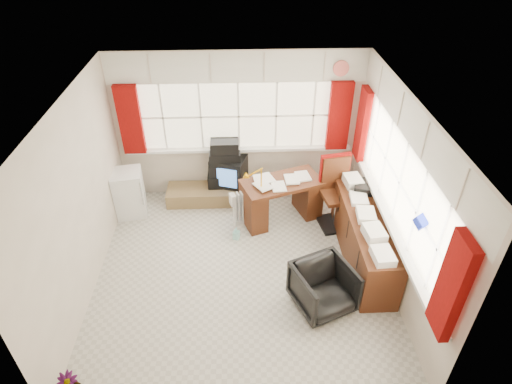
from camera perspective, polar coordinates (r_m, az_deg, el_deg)
The scene contains 19 objects.
ground at distance 6.14m, azimuth -1.86°, elevation -10.49°, with size 4.00×4.00×0.00m, color beige.
room_walls at distance 5.17m, azimuth -2.17°, elevation 1.19°, with size 4.00×4.00×4.00m.
window_back at distance 7.12m, azimuth -2.23°, elevation 6.24°, with size 3.70×0.12×3.60m.
window_right at distance 5.83m, azimuth 17.46°, elevation -2.95°, with size 0.12×3.70×3.60m.
curtains at distance 6.05m, azimuth 6.59°, elevation 5.93°, with size 3.83×3.83×1.15m.
overhead_cabinets at distance 5.77m, azimuth 7.60°, elevation 13.11°, with size 3.98×3.98×0.48m.
desk at distance 6.81m, azimuth 3.39°, elevation -0.77°, with size 1.37×0.98×0.75m.
desk_lamp at distance 6.31m, azimuth 0.71°, elevation 2.48°, with size 0.14×0.12×0.39m.
task_chair at distance 6.74m, azimuth 10.56°, elevation 0.47°, with size 0.57×0.59×1.17m.
office_chair at distance 5.56m, azimuth 8.97°, elevation -12.50°, with size 0.68×0.70×0.64m, color black.
radiator at distance 6.83m, azimuth -1.47°, elevation -2.32°, with size 0.41×0.27×0.58m.
credenza at distance 6.25m, azimuth 14.18°, elevation -5.87°, with size 0.50×2.00×0.85m.
file_tray at distance 6.54m, azimuth 14.18°, elevation 0.73°, with size 0.26×0.34×0.11m, color black.
tv_bench at distance 7.39m, azimuth -6.34°, elevation -0.29°, with size 1.40×0.50×0.25m, color olive.
crt_tv at distance 7.30m, azimuth -3.58°, elevation 2.96°, with size 0.68×0.65×0.50m.
hifi_stack at distance 7.21m, azimuth -4.09°, elevation 3.68°, with size 0.62×0.39×0.84m.
mini_fridge at distance 7.21m, azimuth -16.54°, elevation -0.13°, with size 0.54×0.54×0.79m.
spray_bottle_a at distance 6.96m, azimuth -0.93°, elevation -2.31°, with size 0.12×0.12×0.30m, color silver.
spray_bottle_b at distance 6.58m, azimuth -2.64°, elevation -5.53°, with size 0.09×0.09×0.21m, color #94DDD3.
Camera 1 is at (0.02, -4.29, 4.39)m, focal length 30.00 mm.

